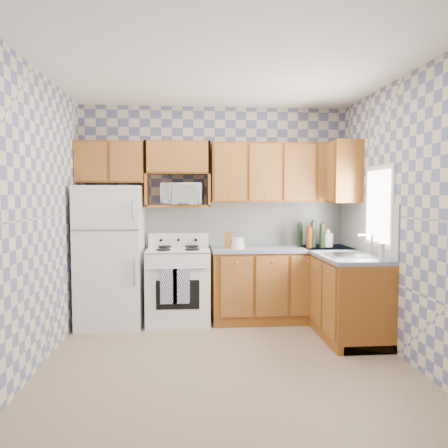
{
  "coord_description": "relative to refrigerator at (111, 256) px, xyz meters",
  "views": [
    {
      "loc": [
        -0.35,
        -4.05,
        1.56
      ],
      "look_at": [
        0.05,
        0.75,
        1.25
      ],
      "focal_mm": 35.0,
      "sensor_mm": 36.0,
      "label": 1
    }
  ],
  "objects": [
    {
      "name": "floor",
      "position": [
        1.27,
        -1.25,
        -0.84
      ],
      "size": [
        3.4,
        3.4,
        0.0
      ],
      "primitive_type": "plane",
      "color": "#816B56",
      "rests_on": "ground"
    },
    {
      "name": "back_wall",
      "position": [
        1.27,
        0.35,
        0.51
      ],
      "size": [
        3.4,
        0.02,
        2.7
      ],
      "primitive_type": "cube",
      "color": "slate",
      "rests_on": "ground"
    },
    {
      "name": "right_wall",
      "position": [
        2.97,
        -1.25,
        0.51
      ],
      "size": [
        0.02,
        3.2,
        2.7
      ],
      "primitive_type": "cube",
      "color": "slate",
      "rests_on": "ground"
    },
    {
      "name": "backsplash_back",
      "position": [
        1.68,
        0.34,
        0.36
      ],
      "size": [
        2.6,
        0.02,
        0.56
      ],
      "primitive_type": "cube",
      "color": "silver",
      "rests_on": "back_wall"
    },
    {
      "name": "backsplash_right",
      "position": [
        2.96,
        -0.45,
        0.36
      ],
      "size": [
        0.02,
        1.6,
        0.56
      ],
      "primitive_type": "cube",
      "color": "silver",
      "rests_on": "right_wall"
    },
    {
      "name": "refrigerator",
      "position": [
        0.0,
        0.0,
        0.0
      ],
      "size": [
        0.75,
        0.7,
        1.68
      ],
      "primitive_type": "cube",
      "color": "white",
      "rests_on": "floor"
    },
    {
      "name": "stove_body",
      "position": [
        0.8,
        0.03,
        -0.39
      ],
      "size": [
        0.76,
        0.65,
        0.9
      ],
      "primitive_type": "cube",
      "color": "white",
      "rests_on": "floor"
    },
    {
      "name": "cooktop",
      "position": [
        0.8,
        0.03,
        0.07
      ],
      "size": [
        0.76,
        0.65,
        0.02
      ],
      "primitive_type": "cube",
      "color": "silver",
      "rests_on": "stove_body"
    },
    {
      "name": "backguard",
      "position": [
        0.8,
        0.3,
        0.16
      ],
      "size": [
        0.76,
        0.08,
        0.17
      ],
      "primitive_type": "cube",
      "color": "white",
      "rests_on": "cooktop"
    },
    {
      "name": "dish_towel_left",
      "position": [
        0.7,
        -0.32,
        -0.31
      ],
      "size": [
        0.19,
        0.02,
        0.41
      ],
      "primitive_type": "cube",
      "color": "navy",
      "rests_on": "stove_body"
    },
    {
      "name": "dish_towel_right",
      "position": [
        0.85,
        -0.32,
        -0.31
      ],
      "size": [
        0.19,
        0.02,
        0.41
      ],
      "primitive_type": "cube",
      "color": "navy",
      "rests_on": "stove_body"
    },
    {
      "name": "base_cabinets_back",
      "position": [
        2.1,
        0.05,
        -0.4
      ],
      "size": [
        1.75,
        0.6,
        0.88
      ],
      "primitive_type": "cube",
      "color": "brown",
      "rests_on": "floor"
    },
    {
      "name": "base_cabinets_right",
      "position": [
        2.67,
        -0.45,
        -0.4
      ],
      "size": [
        0.6,
        1.6,
        0.88
      ],
      "primitive_type": "cube",
      "color": "brown",
      "rests_on": "floor"
    },
    {
      "name": "countertop_back",
      "position": [
        2.1,
        0.05,
        0.06
      ],
      "size": [
        1.77,
        0.63,
        0.04
      ],
      "primitive_type": "cube",
      "color": "slate",
      "rests_on": "base_cabinets_back"
    },
    {
      "name": "countertop_right",
      "position": [
        2.67,
        -0.45,
        0.06
      ],
      "size": [
        0.63,
        1.6,
        0.04
      ],
      "primitive_type": "cube",
      "color": "slate",
      "rests_on": "base_cabinets_right"
    },
    {
      "name": "upper_cabinets_back",
      "position": [
        2.1,
        0.19,
        1.01
      ],
      "size": [
        1.75,
        0.33,
        0.74
      ],
      "primitive_type": "cube",
      "color": "brown",
      "rests_on": "back_wall"
    },
    {
      "name": "upper_cabinets_fridge",
      "position": [
        -0.02,
        0.19,
        1.13
      ],
      "size": [
        0.82,
        0.33,
        0.5
      ],
      "primitive_type": "cube",
      "color": "brown",
      "rests_on": "back_wall"
    },
    {
      "name": "upper_cabinets_right",
      "position": [
        2.81,
        0.0,
        1.01
      ],
      "size": [
        0.33,
        0.7,
        0.74
      ],
      "primitive_type": "cube",
      "color": "brown",
      "rests_on": "right_wall"
    },
    {
      "name": "microwave_shelf",
      "position": [
        0.8,
        0.19,
        0.6
      ],
      "size": [
        0.8,
        0.33,
        0.03
      ],
      "primitive_type": "cube",
      "color": "brown",
      "rests_on": "back_wall"
    },
    {
      "name": "microwave",
      "position": [
        0.86,
        0.14,
        0.75
      ],
      "size": [
        0.54,
        0.41,
        0.27
      ],
      "primitive_type": "imported",
      "rotation": [
        0.0,
        0.0,
        -0.17
      ],
      "color": "white",
      "rests_on": "microwave_shelf"
    },
    {
      "name": "sink",
      "position": [
        2.67,
        -0.8,
        0.09
      ],
      "size": [
        0.48,
        0.4,
        0.03
      ],
      "primitive_type": "cube",
      "color": "#B7B7BC",
      "rests_on": "countertop_right"
    },
    {
      "name": "window",
      "position": [
        2.96,
        -0.8,
        0.61
      ],
      "size": [
        0.02,
        0.66,
        0.86
      ],
      "primitive_type": "cube",
      "color": "white",
      "rests_on": "right_wall"
    },
    {
      "name": "bottle_0",
      "position": [
        2.48,
        0.01,
        0.24
      ],
      "size": [
        0.07,
        0.07,
        0.32
      ],
      "primitive_type": "cylinder",
      "color": "black",
      "rests_on": "countertop_back"
    },
    {
      "name": "bottle_1",
      "position": [
        2.58,
        -0.05,
        0.23
      ],
      "size": [
        0.07,
        0.07,
        0.3
      ],
      "primitive_type": "cylinder",
      "color": "black",
      "rests_on": "countertop_back"
    },
    {
      "name": "bottle_2",
      "position": [
        2.63,
        0.05,
        0.22
      ],
      "size": [
        0.07,
        0.07,
        0.28
      ],
      "primitive_type": "cylinder",
      "color": "#61270C",
      "rests_on": "countertop_back"
    },
    {
      "name": "bottle_3",
      "position": [
        2.41,
        -0.07,
        0.21
      ],
      "size": [
        0.07,
        0.07,
        0.25
      ],
      "primitive_type": "cylinder",
      "color": "#61270C",
      "rests_on": "countertop_back"
    },
    {
      "name": "bottle_4",
      "position": [
        2.33,
        0.07,
        0.22
      ],
      "size": [
        0.07,
        0.07,
        0.29
      ],
      "primitive_type": "cylinder",
      "color": "black",
      "rests_on": "countertop_back"
    },
    {
      "name": "knife_block",
      "position": [
        1.41,
        -0.03,
        0.18
      ],
      "size": [
        0.1,
        0.1,
        0.2
      ],
      "primitive_type": "cube",
      "rotation": [
        0.0,
        0.0,
        -0.11
      ],
      "color": "brown",
      "rests_on": "countertop_back"
    },
    {
      "name": "electric_kettle",
      "position": [
        2.69,
        0.07,
        0.16
      ],
      "size": [
        0.13,
        0.13,
        0.17
      ],
      "primitive_type": "cylinder",
      "color": "white",
      "rests_on": "countertop_back"
    },
    {
      "name": "food_containers",
      "position": [
        1.52,
        -0.02,
        0.14
      ],
      "size": [
        0.19,
        0.19,
        0.13
      ],
      "primitive_type": null,
      "color": "beige",
      "rests_on": "countertop_back"
    },
    {
      "name": "soap_bottle",
      "position": [
        2.84,
        -1.15,
        0.17
      ],
      "size": [
        0.06,
        0.06,
        0.17
      ],
      "primitive_type": "cylinder",
      "color": "beige",
      "rests_on": "countertop_right"
    }
  ]
}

